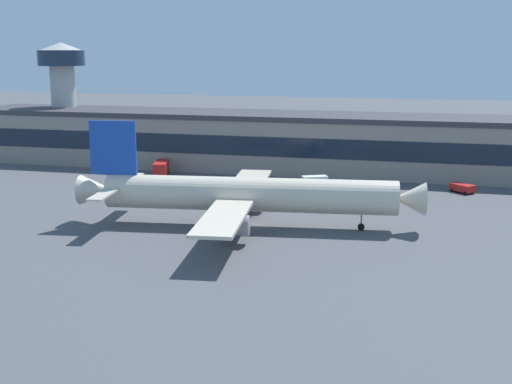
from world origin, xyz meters
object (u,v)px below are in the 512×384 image
object	(u,v)px
pushback_tractor	(462,187)
fuel_truck	(161,168)
control_tower	(63,86)
crew_van	(315,181)
airliner	(244,194)

from	to	relation	value
pushback_tractor	fuel_truck	bearing A→B (deg)	178.41
control_tower	crew_van	distance (m)	77.75
fuel_truck	pushback_tractor	world-z (taller)	fuel_truck
airliner	crew_van	bearing A→B (deg)	79.64
fuel_truck	pushback_tractor	size ratio (longest dim) A/B	1.67
fuel_truck	airliner	bearing A→B (deg)	-51.63
control_tower	pushback_tractor	distance (m)	105.45
airliner	pushback_tractor	world-z (taller)	airliner
fuel_truck	crew_van	distance (m)	36.94
control_tower	pushback_tractor	size ratio (longest dim) A/B	5.73
control_tower	pushback_tractor	xyz separation A→B (m)	(101.77, -20.94, -17.99)
pushback_tractor	crew_van	xyz separation A→B (m)	(-29.85, -2.83, 0.41)
airliner	control_tower	distance (m)	88.44
control_tower	crew_van	world-z (taller)	control_tower
control_tower	fuel_truck	xyz separation A→B (m)	(35.27, -19.10, -17.16)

